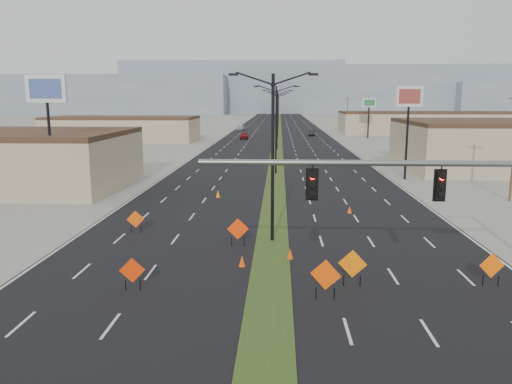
{
  "coord_description": "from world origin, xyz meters",
  "views": [
    {
      "loc": [
        0.38,
        -17.5,
        8.56
      ],
      "look_at": [
        -0.95,
        11.13,
        3.2
      ],
      "focal_mm": 35.0,
      "sensor_mm": 36.0,
      "label": 1
    }
  ],
  "objects_px": {
    "streetlight_1": "(276,127)",
    "streetlight_4": "(278,110)",
    "cone_0": "(290,254)",
    "streetlight_3": "(278,113)",
    "car_mid": "(312,133)",
    "construction_sign_0": "(132,272)",
    "streetlight_5": "(278,108)",
    "construction_sign_1": "(136,220)",
    "signal_mast": "(488,197)",
    "construction_sign_2": "(238,230)",
    "streetlight_0": "(273,153)",
    "pole_sign_west": "(47,97)",
    "construction_sign_3": "(326,276)",
    "cone_3": "(218,194)",
    "streetlight_6": "(279,107)",
    "construction_sign_4": "(353,265)",
    "cone_2": "(350,210)",
    "pole_sign_east_far": "(369,106)",
    "car_far": "(240,128)",
    "streetlight_2": "(277,118)",
    "cone_1": "(242,261)",
    "construction_sign_5": "(492,267)",
    "pole_sign_east_near": "(409,103)"
  },
  "relations": [
    {
      "from": "construction_sign_5",
      "to": "construction_sign_1",
      "type": "bearing_deg",
      "value": 148.33
    },
    {
      "from": "streetlight_6",
      "to": "construction_sign_4",
      "type": "distance_m",
      "value": 175.49
    },
    {
      "from": "streetlight_3",
      "to": "cone_1",
      "type": "relative_size",
      "value": 16.95
    },
    {
      "from": "streetlight_6",
      "to": "construction_sign_4",
      "type": "xyz_separation_m",
      "value": [
        3.8,
        -175.39,
        -4.38
      ]
    },
    {
      "from": "construction_sign_1",
      "to": "cone_1",
      "type": "xyz_separation_m",
      "value": [
        7.37,
        -6.28,
        -0.56
      ]
    },
    {
      "from": "streetlight_5",
      "to": "pole_sign_east_near",
      "type": "bearing_deg",
      "value": -83.09
    },
    {
      "from": "construction_sign_3",
      "to": "cone_3",
      "type": "height_order",
      "value": "construction_sign_3"
    },
    {
      "from": "streetlight_2",
      "to": "car_far",
      "type": "height_order",
      "value": "streetlight_2"
    },
    {
      "from": "streetlight_5",
      "to": "construction_sign_2",
      "type": "distance_m",
      "value": 141.32
    },
    {
      "from": "construction_sign_1",
      "to": "signal_mast",
      "type": "bearing_deg",
      "value": -50.17
    },
    {
      "from": "cone_0",
      "to": "streetlight_3",
      "type": "bearing_deg",
      "value": 90.67
    },
    {
      "from": "construction_sign_4",
      "to": "pole_sign_east_far",
      "type": "relative_size",
      "value": 0.2
    },
    {
      "from": "construction_sign_1",
      "to": "cone_3",
      "type": "xyz_separation_m",
      "value": [
        3.88,
        12.02,
        -0.53
      ]
    },
    {
      "from": "car_mid",
      "to": "cone_2",
      "type": "distance_m",
      "value": 81.34
    },
    {
      "from": "streetlight_3",
      "to": "pole_sign_east_far",
      "type": "distance_m",
      "value": 20.11
    },
    {
      "from": "streetlight_5",
      "to": "construction_sign_0",
      "type": "height_order",
      "value": "streetlight_5"
    },
    {
      "from": "construction_sign_1",
      "to": "construction_sign_5",
      "type": "bearing_deg",
      "value": -40.78
    },
    {
      "from": "streetlight_0",
      "to": "pole_sign_west",
      "type": "relative_size",
      "value": 0.95
    },
    {
      "from": "car_far",
      "to": "streetlight_2",
      "type": "bearing_deg",
      "value": -72.35
    },
    {
      "from": "streetlight_6",
      "to": "cone_3",
      "type": "distance_m",
      "value": 154.73
    },
    {
      "from": "cone_0",
      "to": "cone_2",
      "type": "distance_m",
      "value": 12.2
    },
    {
      "from": "construction_sign_1",
      "to": "construction_sign_2",
      "type": "relative_size",
      "value": 0.87
    },
    {
      "from": "car_mid",
      "to": "streetlight_4",
      "type": "bearing_deg",
      "value": 113.92
    },
    {
      "from": "pole_sign_west",
      "to": "car_far",
      "type": "bearing_deg",
      "value": 85.9
    },
    {
      "from": "streetlight_3",
      "to": "construction_sign_2",
      "type": "bearing_deg",
      "value": -91.34
    },
    {
      "from": "streetlight_1",
      "to": "construction_sign_1",
      "type": "bearing_deg",
      "value": -108.43
    },
    {
      "from": "streetlight_1",
      "to": "construction_sign_4",
      "type": "bearing_deg",
      "value": -83.87
    },
    {
      "from": "cone_0",
      "to": "construction_sign_1",
      "type": "bearing_deg",
      "value": 153.54
    },
    {
      "from": "streetlight_3",
      "to": "construction_sign_0",
      "type": "distance_m",
      "value": 92.67
    },
    {
      "from": "streetlight_5",
      "to": "signal_mast",
      "type": "bearing_deg",
      "value": -86.74
    },
    {
      "from": "car_far",
      "to": "construction_sign_5",
      "type": "distance_m",
      "value": 117.15
    },
    {
      "from": "streetlight_2",
      "to": "construction_sign_0",
      "type": "relative_size",
      "value": 6.53
    },
    {
      "from": "streetlight_1",
      "to": "construction_sign_0",
      "type": "bearing_deg",
      "value": -99.67
    },
    {
      "from": "streetlight_6",
      "to": "cone_2",
      "type": "bearing_deg",
      "value": -87.94
    },
    {
      "from": "construction_sign_0",
      "to": "construction_sign_3",
      "type": "distance_m",
      "value": 8.65
    },
    {
      "from": "pole_sign_east_far",
      "to": "construction_sign_0",
      "type": "bearing_deg",
      "value": -92.29
    },
    {
      "from": "streetlight_5",
      "to": "construction_sign_5",
      "type": "height_order",
      "value": "streetlight_5"
    },
    {
      "from": "construction_sign_4",
      "to": "cone_1",
      "type": "distance_m",
      "value": 5.91
    },
    {
      "from": "streetlight_1",
      "to": "streetlight_4",
      "type": "relative_size",
      "value": 1.0
    },
    {
      "from": "streetlight_2",
      "to": "cone_1",
      "type": "distance_m",
      "value": 61.1
    },
    {
      "from": "streetlight_1",
      "to": "pole_sign_east_near",
      "type": "bearing_deg",
      "value": -14.04
    },
    {
      "from": "streetlight_1",
      "to": "car_mid",
      "type": "relative_size",
      "value": 2.47
    },
    {
      "from": "streetlight_4",
      "to": "cone_1",
      "type": "relative_size",
      "value": 16.95
    },
    {
      "from": "pole_sign_east_far",
      "to": "streetlight_0",
      "type": "bearing_deg",
      "value": -89.82
    },
    {
      "from": "streetlight_0",
      "to": "streetlight_3",
      "type": "distance_m",
      "value": 84.0
    },
    {
      "from": "construction_sign_3",
      "to": "car_far",
      "type": "bearing_deg",
      "value": 114.83
    },
    {
      "from": "signal_mast",
      "to": "streetlight_0",
      "type": "bearing_deg",
      "value": 130.54
    },
    {
      "from": "cone_1",
      "to": "streetlight_3",
      "type": "bearing_deg",
      "value": 89.04
    },
    {
      "from": "streetlight_3",
      "to": "cone_1",
      "type": "bearing_deg",
      "value": -90.96
    },
    {
      "from": "car_mid",
      "to": "construction_sign_0",
      "type": "distance_m",
      "value": 98.44
    }
  ]
}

